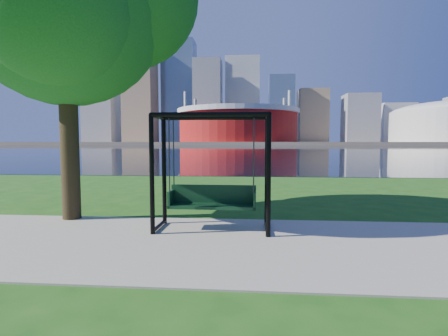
# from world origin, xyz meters

# --- Properties ---
(ground) EXTENTS (900.00, 900.00, 0.00)m
(ground) POSITION_xyz_m (0.00, 0.00, 0.00)
(ground) COLOR #1E5114
(ground) RESTS_ON ground
(path) EXTENTS (120.00, 4.00, 0.03)m
(path) POSITION_xyz_m (0.00, -0.50, 0.01)
(path) COLOR #9E937F
(path) RESTS_ON ground
(river) EXTENTS (900.00, 180.00, 0.02)m
(river) POSITION_xyz_m (0.00, 102.00, 0.01)
(river) COLOR black
(river) RESTS_ON ground
(far_bank) EXTENTS (900.00, 228.00, 2.00)m
(far_bank) POSITION_xyz_m (0.00, 306.00, 1.00)
(far_bank) COLOR #937F60
(far_bank) RESTS_ON ground
(stadium) EXTENTS (83.00, 83.00, 32.00)m
(stadium) POSITION_xyz_m (-10.00, 235.00, 14.23)
(stadium) COLOR maroon
(stadium) RESTS_ON far_bank
(skyline) EXTENTS (392.00, 66.00, 96.50)m
(skyline) POSITION_xyz_m (-4.27, 319.39, 35.89)
(skyline) COLOR gray
(skyline) RESTS_ON far_bank
(swing) EXTENTS (2.39, 1.04, 2.44)m
(swing) POSITION_xyz_m (-0.26, 0.50, 1.18)
(swing) COLOR black
(swing) RESTS_ON ground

